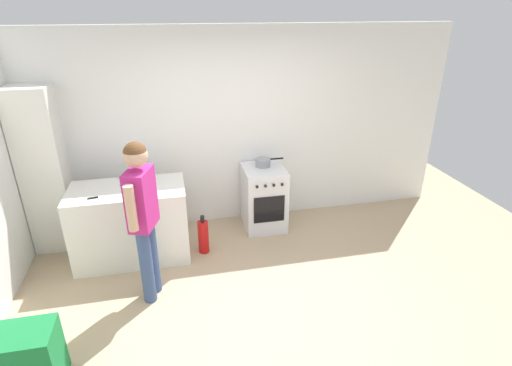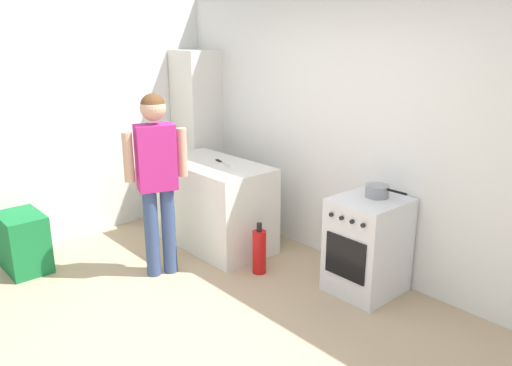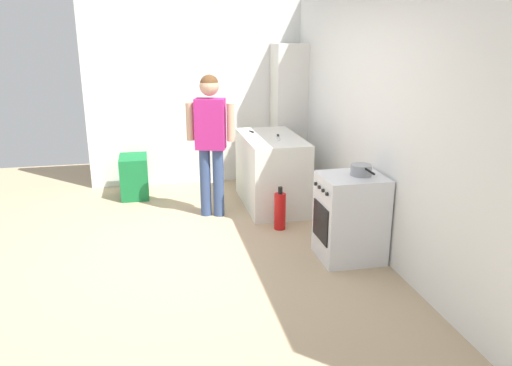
{
  "view_description": "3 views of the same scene",
  "coord_description": "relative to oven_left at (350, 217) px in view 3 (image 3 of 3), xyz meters",
  "views": [
    {
      "loc": [
        -0.78,
        -3.12,
        2.81
      ],
      "look_at": [
        0.11,
        0.98,
        0.93
      ],
      "focal_mm": 28.0,
      "sensor_mm": 36.0,
      "label": 1
    },
    {
      "loc": [
        2.68,
        -1.78,
        2.18
      ],
      "look_at": [
        -0.16,
        0.74,
        1.04
      ],
      "focal_mm": 35.0,
      "sensor_mm": 36.0,
      "label": 2
    },
    {
      "loc": [
        4.61,
        -0.27,
        2.18
      ],
      "look_at": [
        0.16,
        0.68,
        0.78
      ],
      "focal_mm": 35.0,
      "sensor_mm": 36.0,
      "label": 3
    }
  ],
  "objects": [
    {
      "name": "knife_bread",
      "position": [
        -1.61,
        -0.31,
        0.48
      ],
      "size": [
        0.35,
        0.11,
        0.01
      ],
      "color": "silver",
      "rests_on": "counter_unit"
    },
    {
      "name": "knife_utility",
      "position": [
        -2.09,
        -0.58,
        0.48
      ],
      "size": [
        0.25,
        0.08,
        0.01
      ],
      "color": "silver",
      "rests_on": "counter_unit"
    },
    {
      "name": "counter_unit",
      "position": [
        -1.7,
        -0.38,
        0.02
      ],
      "size": [
        1.3,
        0.7,
        0.9
      ],
      "primitive_type": "cube",
      "color": "silver",
      "rests_on": "ground"
    },
    {
      "name": "pot",
      "position": [
        0.0,
        0.08,
        0.48
      ],
      "size": [
        0.38,
        0.2,
        0.1
      ],
      "color": "gray",
      "rests_on": "oven_left"
    },
    {
      "name": "larder_cabinet",
      "position": [
        -2.65,
        0.1,
        0.57
      ],
      "size": [
        0.48,
        0.44,
        2.0
      ],
      "primitive_type": "cube",
      "color": "silver",
      "rests_on": "ground"
    },
    {
      "name": "back_wall",
      "position": [
        -0.35,
        0.37,
        0.87
      ],
      "size": [
        6.0,
        0.1,
        2.6
      ],
      "primitive_type": "cube",
      "color": "white",
      "rests_on": "ground"
    },
    {
      "name": "fire_extinguisher",
      "position": [
        -0.87,
        -0.48,
        -0.21
      ],
      "size": [
        0.13,
        0.13,
        0.5
      ],
      "color": "red",
      "rests_on": "ground"
    },
    {
      "name": "recycling_crate_lower",
      "position": [
        -2.41,
        -2.11,
        -0.29
      ],
      "size": [
        0.52,
        0.36,
        0.28
      ],
      "primitive_type": "cube",
      "color": "#197238",
      "rests_on": "ground"
    },
    {
      "name": "ground_plane",
      "position": [
        -0.35,
        -1.58,
        -0.43
      ],
      "size": [
        8.0,
        8.0,
        0.0
      ],
      "primitive_type": "plane",
      "color": "tan"
    },
    {
      "name": "recycling_crate_upper",
      "position": [
        -2.41,
        -2.11,
        -0.01
      ],
      "size": [
        0.52,
        0.36,
        0.28
      ],
      "primitive_type": "cube",
      "color": "#197238",
      "rests_on": "recycling_crate_lower"
    },
    {
      "name": "person",
      "position": [
        -1.47,
        -1.17,
        0.6
      ],
      "size": [
        0.3,
        0.55,
        1.69
      ],
      "color": "#384C7A",
      "rests_on": "ground"
    },
    {
      "name": "side_wall_left",
      "position": [
        -2.95,
        -1.18,
        0.87
      ],
      "size": [
        0.1,
        3.1,
        2.6
      ],
      "primitive_type": "cube",
      "color": "white",
      "rests_on": "ground"
    },
    {
      "name": "oven_left",
      "position": [
        0.0,
        0.0,
        0.0
      ],
      "size": [
        0.54,
        0.62,
        0.85
      ],
      "color": "silver",
      "rests_on": "ground"
    }
  ]
}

